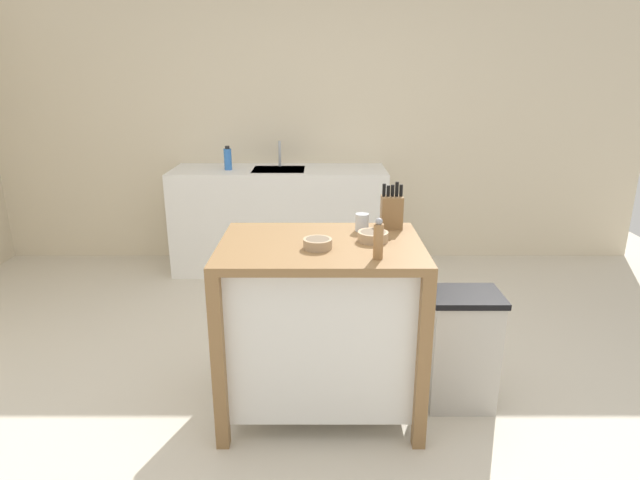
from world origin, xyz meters
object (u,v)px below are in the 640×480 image
pepper_grinder (378,240)px  trash_bin (461,349)px  bottle_hand_soap (227,159)px  sink_faucet (279,154)px  kitchen_island (320,318)px  bowl_stoneware_deep (317,243)px  bowl_ceramic_wide (372,236)px  knife_block (391,211)px  drinking_cup (361,222)px

pepper_grinder → trash_bin: bearing=27.7°
trash_bin → bottle_hand_soap: bottle_hand_soap is taller
sink_faucet → bottle_hand_soap: 0.46m
kitchen_island → trash_bin: kitchen_island is taller
bowl_stoneware_deep → bowl_ceramic_wide: (0.27, 0.11, 0.00)m
bowl_stoneware_deep → trash_bin: size_ratio=0.21×
bowl_stoneware_deep → trash_bin: (0.74, 0.11, -0.61)m
pepper_grinder → bottle_hand_soap: 2.50m
trash_bin → bottle_hand_soap: size_ratio=3.14×
knife_block → drinking_cup: (-0.16, -0.05, -0.05)m
bowl_stoneware_deep → bowl_ceramic_wide: bearing=22.4°
bowl_ceramic_wide → trash_bin: bearing=-0.2°
kitchen_island → trash_bin: size_ratio=1.56×
bowl_ceramic_wide → kitchen_island: bearing=-174.1°
pepper_grinder → sink_faucet: bearing=103.9°
bowl_stoneware_deep → bottle_hand_soap: bearing=109.8°
pepper_grinder → sink_faucet: 2.53m
kitchen_island → knife_block: (0.37, 0.25, 0.49)m
drinking_cup → pepper_grinder: (0.04, -0.43, 0.04)m
kitchen_island → knife_block: 0.67m
drinking_cup → bottle_hand_soap: (-1.00, 1.85, 0.04)m
knife_block → drinking_cup: size_ratio=2.73×
kitchen_island → bottle_hand_soap: 2.25m
bowl_stoneware_deep → drinking_cup: (0.23, 0.29, 0.02)m
sink_faucet → bottle_hand_soap: sink_faucet is taller
bowl_stoneware_deep → sink_faucet: 2.34m
kitchen_island → bowl_stoneware_deep: size_ratio=7.25×
drinking_cup → trash_bin: 0.84m
bowl_ceramic_wide → bottle_hand_soap: size_ratio=0.74×
bowl_ceramic_wide → drinking_cup: size_ratio=1.66×
trash_bin → pepper_grinder: bearing=-152.3°
knife_block → drinking_cup: 0.17m
kitchen_island → bowl_ceramic_wide: size_ratio=6.56×
knife_block → bottle_hand_soap: 2.14m
sink_faucet → bottle_hand_soap: bearing=-157.3°
bowl_stoneware_deep → bowl_ceramic_wide: 0.29m
knife_block → bowl_ceramic_wide: size_ratio=1.65×
bottle_hand_soap → bowl_ceramic_wide: bearing=-62.9°
knife_block → trash_bin: bearing=-32.4°
bowl_ceramic_wide → drinking_cup: 0.18m
bowl_stoneware_deep → drinking_cup: drinking_cup is taller
pepper_grinder → bottle_hand_soap: bottle_hand_soap is taller
knife_block → bowl_stoneware_deep: (-0.39, -0.34, -0.07)m
knife_block → bowl_stoneware_deep: 0.52m
sink_faucet → kitchen_island: bearing=-80.9°
bowl_ceramic_wide → bottle_hand_soap: 2.28m
knife_block → pepper_grinder: size_ratio=1.32×
kitchen_island → trash_bin: (0.73, 0.02, -0.19)m
bowl_ceramic_wide → trash_bin: bowl_ceramic_wide is taller
knife_block → bottle_hand_soap: bearing=122.7°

